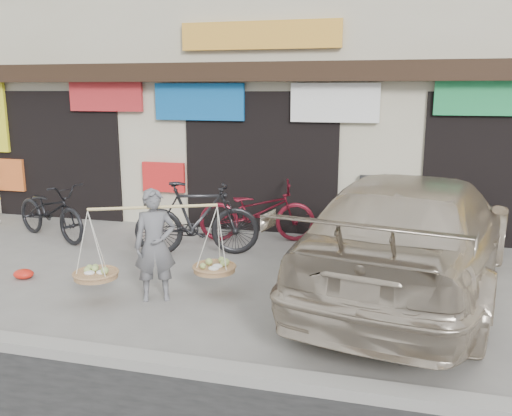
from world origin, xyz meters
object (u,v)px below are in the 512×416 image
(street_vendor, at_px, (155,250))
(bike_2, at_px, (257,211))
(suv, at_px, (413,233))
(bike_1, at_px, (197,219))
(bike_0, at_px, (51,211))

(street_vendor, bearing_deg, bike_2, 55.30)
(bike_2, distance_m, suv, 3.31)
(street_vendor, relative_size, suv, 0.33)
(street_vendor, height_order, suv, suv)
(bike_1, bearing_deg, street_vendor, 168.16)
(bike_0, xyz_separation_m, suv, (6.44, -1.05, 0.28))
(bike_1, height_order, bike_2, bike_1)
(street_vendor, bearing_deg, suv, -4.08)
(bike_2, bearing_deg, suv, -139.67)
(bike_0, relative_size, bike_1, 0.98)
(street_vendor, relative_size, bike_1, 0.94)
(bike_2, bearing_deg, bike_1, 131.16)
(street_vendor, distance_m, bike_2, 3.16)
(bike_1, height_order, suv, suv)
(bike_1, xyz_separation_m, bike_2, (0.75, 1.10, -0.07))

